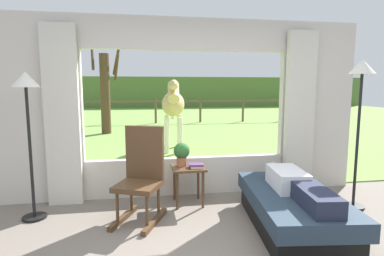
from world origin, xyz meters
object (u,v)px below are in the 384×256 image
at_px(pasture_tree, 106,91).
at_px(book_stack, 196,166).
at_px(floor_lamp_left, 27,101).
at_px(horse, 173,105).
at_px(reclining_person, 295,185).
at_px(rocking_chair, 142,175).
at_px(side_table, 188,173).
at_px(potted_plant, 182,153).
at_px(floor_lamp_right, 361,89).
at_px(recliner_sofa, 292,209).

bearing_deg(pasture_tree, book_stack, -74.95).
height_order(floor_lamp_left, horse, floor_lamp_left).
distance_m(reclining_person, pasture_tree, 8.35).
bearing_deg(rocking_chair, side_table, 55.67).
height_order(reclining_person, potted_plant, potted_plant).
relative_size(floor_lamp_right, horse, 1.06).
height_order(rocking_chair, potted_plant, rocking_chair).
bearing_deg(floor_lamp_right, book_stack, 168.40).
xyz_separation_m(recliner_sofa, floor_lamp_right, (1.10, 0.43, 1.34)).
bearing_deg(pasture_tree, side_table, -75.56).
relative_size(potted_plant, floor_lamp_right, 0.17).
distance_m(rocking_chair, book_stack, 0.78).
bearing_deg(floor_lamp_left, pasture_tree, 88.71).
relative_size(rocking_chair, pasture_tree, 0.38).
distance_m(book_stack, horse, 3.69).
bearing_deg(side_table, reclining_person, -42.95).
relative_size(book_stack, floor_lamp_right, 0.11).
relative_size(side_table, potted_plant, 1.63).
distance_m(floor_lamp_right, horse, 4.53).
distance_m(floor_lamp_left, horse, 4.29).
xyz_separation_m(floor_lamp_left, floor_lamp_right, (4.06, -0.32, 0.13)).
xyz_separation_m(floor_lamp_left, horse, (2.10, 3.74, -0.27)).
bearing_deg(pasture_tree, floor_lamp_left, -91.29).
height_order(side_table, pasture_tree, pasture_tree).
height_order(recliner_sofa, floor_lamp_left, floor_lamp_left).
bearing_deg(horse, pasture_tree, -54.18).
xyz_separation_m(reclining_person, rocking_chair, (-1.67, 0.59, 0.02)).
relative_size(potted_plant, pasture_tree, 0.11).
bearing_deg(recliner_sofa, pasture_tree, 116.77).
bearing_deg(potted_plant, pasture_tree, 103.93).
bearing_deg(floor_lamp_right, floor_lamp_left, 175.44).
relative_size(rocking_chair, side_table, 2.15).
relative_size(potted_plant, book_stack, 1.55).
bearing_deg(floor_lamp_right, horse, 115.77).
bearing_deg(book_stack, potted_plant, 143.78).
xyz_separation_m(potted_plant, pasture_tree, (-1.68, 6.77, 0.75)).
bearing_deg(horse, potted_plant, 90.89).
distance_m(rocking_chair, horse, 4.08).
xyz_separation_m(recliner_sofa, side_table, (-1.04, 0.92, 0.21)).
bearing_deg(potted_plant, book_stack, -36.22).
bearing_deg(reclining_person, side_table, 143.95).
bearing_deg(pasture_tree, floor_lamp_right, -61.97).
relative_size(floor_lamp_left, horse, 0.97).
bearing_deg(floor_lamp_right, reclining_person, -156.23).
distance_m(reclining_person, rocking_chair, 1.77).
height_order(reclining_person, side_table, reclining_person).
distance_m(horse, pasture_tree, 3.81).
xyz_separation_m(rocking_chair, potted_plant, (0.54, 0.44, 0.16)).
xyz_separation_m(side_table, horse, (0.18, 3.57, 0.73)).
height_order(rocking_chair, book_stack, rocking_chair).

